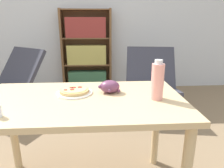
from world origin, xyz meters
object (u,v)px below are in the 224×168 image
Objects in this scene: grape_bunch at (110,87)px; lounge_chair_far at (150,93)px; drink_bottle at (157,81)px; bookshelf at (87,54)px; lounge_chair_near at (12,95)px; pizza_on_plate at (74,91)px.

grape_bunch is 0.17× the size of lounge_chair_far.
bookshelf reaches higher than drink_bottle.
pizza_on_plate is at bearing -14.73° from lounge_chair_near.
grape_bunch is at bearing -82.74° from bookshelf.
lounge_chair_far is 1.44m from bookshelf.
bookshelf is (0.95, 1.01, 0.40)m from lounge_chair_near.
drink_bottle is 0.17× the size of bookshelf.
drink_bottle is 1.55m from lounge_chair_far.
lounge_chair_far is at bearing -48.61° from bookshelf.
grape_bunch is 1.49m from lounge_chair_far.
drink_bottle reaches higher than pizza_on_plate.
lounge_chair_far is at bearing 63.56° from grape_bunch.
bookshelf is (-0.29, 2.30, -0.11)m from grape_bunch.
drink_bottle reaches higher than lounge_chair_far.
lounge_chair_near is at bearing 134.05° from grape_bunch.
pizza_on_plate is 1.70m from lounge_chair_near.
lounge_chair_near is 0.70× the size of bookshelf.
grape_bunch reaches higher than pizza_on_plate.
grape_bunch is 0.15× the size of lounge_chair_near.
lounge_chair_near is (-1.53, 1.42, -0.58)m from drink_bottle.
pizza_on_plate is 0.17× the size of bookshelf.
pizza_on_plate is at bearing -88.68° from bookshelf.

